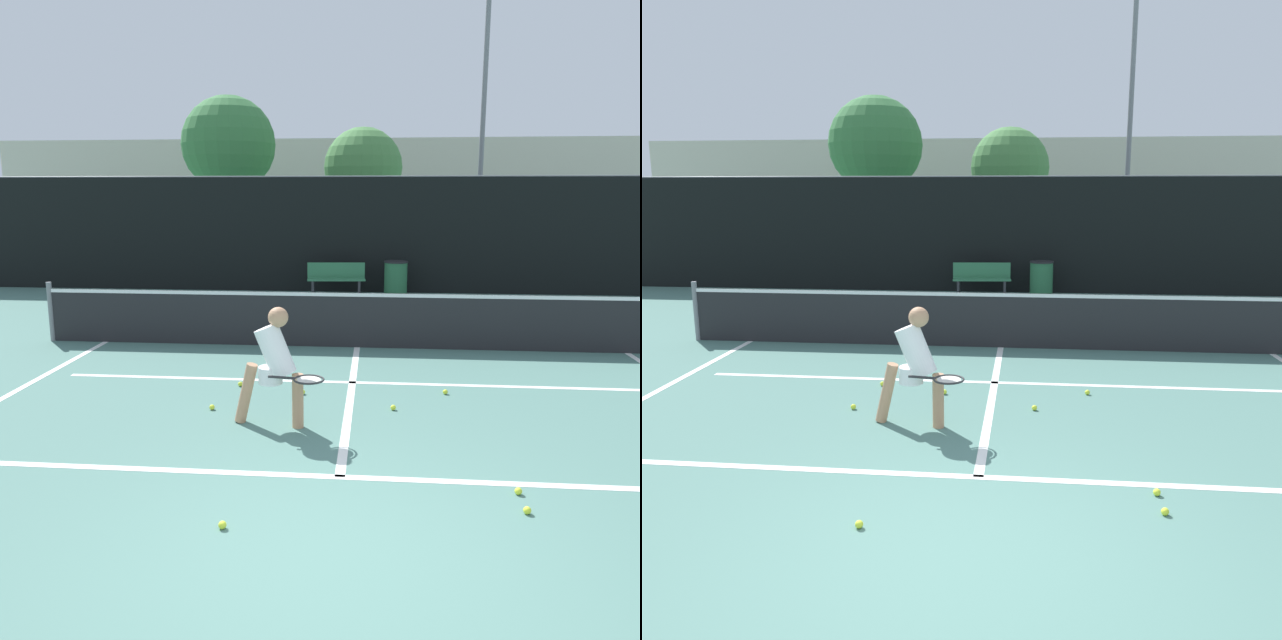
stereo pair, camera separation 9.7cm
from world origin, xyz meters
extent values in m
plane|color=#4C756B|center=(0.00, 0.00, 0.00)|extent=(100.00, 100.00, 0.00)
cube|color=white|center=(0.00, 1.37, 0.00)|extent=(11.00, 0.10, 0.01)
cube|color=white|center=(0.00, 4.37, 0.00)|extent=(8.25, 0.10, 0.01)
cube|color=white|center=(0.00, 3.90, 0.00)|extent=(0.10, 5.06, 0.01)
cube|color=white|center=(-4.51, 3.90, 0.00)|extent=(0.10, 6.06, 0.01)
cylinder|color=slate|center=(-5.50, 6.43, 0.53)|extent=(0.09, 0.09, 1.07)
cube|color=#232326|center=(0.00, 6.43, 0.47)|extent=(11.00, 0.02, 0.95)
cube|color=white|center=(0.00, 6.43, 0.92)|extent=(11.00, 0.03, 0.06)
cube|color=black|center=(0.00, 12.62, 1.52)|extent=(24.00, 0.06, 3.03)
cylinder|color=slate|center=(0.00, 12.62, 3.05)|extent=(24.00, 0.04, 0.04)
cylinder|color=tan|center=(-0.55, 2.60, 0.31)|extent=(0.13, 0.13, 0.63)
cylinder|color=tan|center=(-1.16, 2.70, 0.36)|extent=(0.31, 0.17, 0.73)
cylinder|color=white|center=(-0.87, 2.65, 0.60)|extent=(0.28, 0.28, 0.19)
cylinder|color=white|center=(-0.81, 2.64, 0.88)|extent=(0.49, 0.32, 0.65)
sphere|color=tan|center=(-0.77, 2.64, 1.27)|extent=(0.23, 0.23, 0.23)
cylinder|color=#262628|center=(-0.70, 2.40, 0.65)|extent=(0.30, 0.08, 0.03)
torus|color=#262628|center=(-0.40, 2.35, 0.65)|extent=(0.39, 0.39, 0.02)
cylinder|color=beige|center=(-0.40, 2.35, 0.65)|extent=(0.30, 0.30, 0.01)
sphere|color=#D1E033|center=(1.59, 0.82, 0.03)|extent=(0.07, 0.07, 0.07)
sphere|color=#D1E033|center=(-1.68, 3.08, 0.03)|extent=(0.07, 0.07, 0.07)
sphere|color=#D1E033|center=(-0.64, 3.78, 0.03)|extent=(0.07, 0.07, 0.07)
sphere|color=#D1E033|center=(0.55, 3.27, 0.03)|extent=(0.07, 0.07, 0.07)
sphere|color=#D1E033|center=(1.25, 3.96, 0.03)|extent=(0.07, 0.07, 0.07)
sphere|color=#D1E033|center=(1.60, 1.16, 0.03)|extent=(0.07, 0.07, 0.07)
sphere|color=#D1E033|center=(-1.54, 4.05, 0.03)|extent=(0.07, 0.07, 0.07)
sphere|color=#D1E033|center=(-0.88, 0.36, 0.03)|extent=(0.07, 0.07, 0.07)
cube|color=#33724C|center=(-0.72, 11.80, 0.44)|extent=(1.51, 0.49, 0.04)
cube|color=#33724C|center=(-0.73, 11.98, 0.65)|extent=(1.48, 0.18, 0.42)
cube|color=#333338|center=(-1.31, 11.75, 0.22)|extent=(0.06, 0.32, 0.44)
cube|color=#333338|center=(-0.12, 11.86, 0.22)|extent=(0.06, 0.32, 0.44)
cylinder|color=#28603D|center=(0.81, 11.92, 0.44)|extent=(0.58, 0.58, 0.88)
cylinder|color=black|center=(0.81, 11.92, 0.90)|extent=(0.61, 0.61, 0.04)
cube|color=navy|center=(-3.63, 16.58, 0.42)|extent=(1.69, 4.56, 0.84)
cube|color=#1E2328|center=(-3.63, 16.35, 1.12)|extent=(1.42, 2.74, 0.56)
cylinder|color=black|center=(-2.87, 18.04, 0.30)|extent=(0.18, 0.60, 0.60)
cylinder|color=black|center=(-2.87, 15.12, 0.30)|extent=(0.18, 0.60, 0.60)
cylinder|color=slate|center=(3.62, 17.09, 4.48)|extent=(0.16, 0.16, 8.96)
cylinder|color=brown|center=(-0.23, 18.82, 1.27)|extent=(0.28, 0.28, 2.54)
sphere|color=#477F42|center=(-0.23, 18.82, 3.52)|extent=(2.80, 2.80, 2.80)
cylinder|color=brown|center=(-5.22, 19.40, 1.59)|extent=(0.28, 0.28, 3.17)
sphere|color=#38753D|center=(-5.22, 19.40, 4.40)|extent=(3.49, 3.49, 3.49)
cube|color=beige|center=(0.00, 26.84, 2.55)|extent=(36.00, 2.40, 5.11)
camera|label=1|loc=(0.31, -4.07, 2.62)|focal=35.00mm
camera|label=2|loc=(0.41, -4.06, 2.62)|focal=35.00mm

